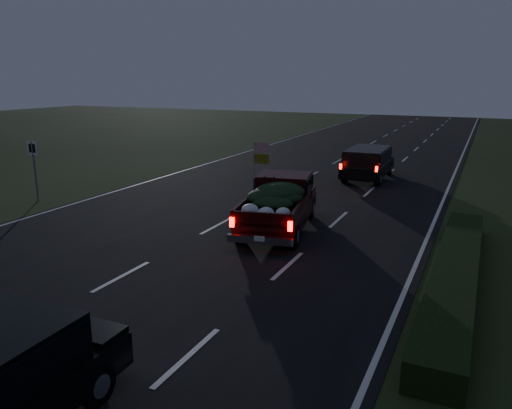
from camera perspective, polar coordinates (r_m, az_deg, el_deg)
The scene contains 6 objects.
ground at distance 13.41m, azimuth -15.09°, elevation -8.00°, with size 120.00×120.00×0.00m, color black.
road_asphalt at distance 13.41m, azimuth -15.09°, elevation -7.97°, with size 14.00×120.00×0.02m, color black.
hedge_row at distance 13.24m, azimuth 21.82°, elevation -7.46°, with size 1.00×10.00×0.60m, color black.
route_sign at distance 22.27m, azimuth -24.05°, elevation 4.52°, with size 0.55×0.08×2.50m.
pickup_truck at distance 16.69m, azimuth 2.63°, elevation 0.42°, with size 2.77×5.22×2.60m.
lead_suv at distance 25.57m, azimuth 12.67°, elevation 4.96°, with size 1.91×4.47×1.28m.
Camera 1 is at (8.18, -9.38, 4.99)m, focal length 35.00 mm.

